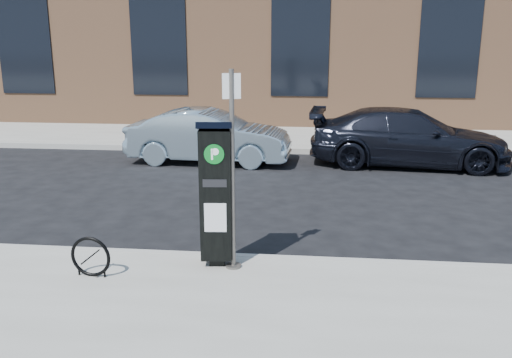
# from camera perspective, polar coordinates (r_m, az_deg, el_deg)

# --- Properties ---
(ground) EXTENTS (120.00, 120.00, 0.00)m
(ground) POSITION_cam_1_polar(r_m,az_deg,el_deg) (7.98, 1.92, -9.10)
(ground) COLOR black
(ground) RESTS_ON ground
(sidewalk_far) EXTENTS (60.00, 12.00, 0.15)m
(sidewalk_far) POSITION_cam_1_polar(r_m,az_deg,el_deg) (21.53, 4.64, 6.11)
(sidewalk_far) COLOR gray
(sidewalk_far) RESTS_ON ground
(curb_near) EXTENTS (60.00, 0.12, 0.16)m
(curb_near) POSITION_cam_1_polar(r_m,az_deg,el_deg) (7.94, 1.92, -8.66)
(curb_near) COLOR #9E9B93
(curb_near) RESTS_ON ground
(curb_far) EXTENTS (60.00, 0.12, 0.16)m
(curb_far) POSITION_cam_1_polar(r_m,az_deg,el_deg) (15.64, 4.06, 2.95)
(curb_far) COLOR #9E9B93
(curb_far) RESTS_ON ground
(building) EXTENTS (28.00, 10.05, 8.25)m
(building) POSITION_cam_1_polar(r_m,az_deg,el_deg) (24.32, 5.04, 16.68)
(building) COLOR #966544
(building) RESTS_ON ground
(parking_kiosk) EXTENTS (0.50, 0.45, 2.02)m
(parking_kiosk) POSITION_cam_1_polar(r_m,az_deg,el_deg) (7.34, -4.22, -1.40)
(parking_kiosk) COLOR black
(parking_kiosk) RESTS_ON sidewalk_near
(sign_pole) EXTENTS (0.23, 0.21, 2.68)m
(sign_pole) POSITION_cam_1_polar(r_m,az_deg,el_deg) (7.14, -2.50, 0.62)
(sign_pole) COLOR #615B56
(sign_pole) RESTS_ON sidewalk_near
(bike_rack) EXTENTS (0.56, 0.09, 0.56)m
(bike_rack) POSITION_cam_1_polar(r_m,az_deg,el_deg) (7.51, -17.02, -7.85)
(bike_rack) COLOR black
(bike_rack) RESTS_ON sidewalk_near
(car_silver) EXTENTS (4.34, 1.69, 1.41)m
(car_silver) POSITION_cam_1_polar(r_m,az_deg,el_deg) (14.43, -4.95, 4.50)
(car_silver) COLOR #90A8B7
(car_silver) RESTS_ON ground
(car_dark) EXTENTS (5.21, 2.43, 1.47)m
(car_dark) POSITION_cam_1_polar(r_m,az_deg,el_deg) (14.61, 15.75, 4.25)
(car_dark) COLOR black
(car_dark) RESTS_ON ground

